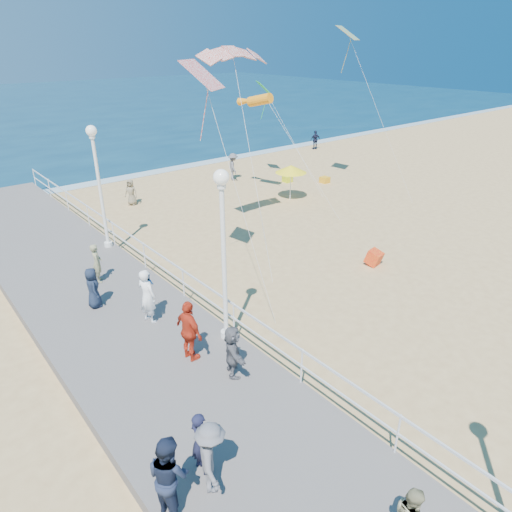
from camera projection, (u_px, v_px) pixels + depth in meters
ground at (339, 293)px, 17.53m from camera, size 160.00×160.00×0.00m
surf_line at (115, 179)px, 31.81m from camera, size 160.00×1.20×0.04m
boardwalk at (166, 370)px, 13.13m from camera, size 5.00×44.00×0.40m
railing at (234, 310)px, 14.09m from camera, size 0.05×42.00×0.55m
lamp_post_mid at (223, 241)px, 12.88m from camera, size 0.44×0.44×5.32m
lamp_post_far at (98, 175)px, 19.16m from camera, size 0.44×0.44×5.32m
woman_holding_toddler at (147, 296)px, 14.66m from camera, size 0.62×0.78×1.88m
toddler_held at (148, 284)px, 14.71m from camera, size 0.41×0.48×0.84m
spectator_0 at (201, 442)px, 9.54m from camera, size 0.41×0.59×1.54m
spectator_2 at (211, 458)px, 9.10m from camera, size 1.06×1.25×1.68m
spectator_3 at (189, 331)px, 12.89m from camera, size 0.53×1.13×1.89m
spectator_4 at (93, 288)px, 15.59m from camera, size 0.59×0.79×1.46m
spectator_5 at (233, 351)px, 12.35m from camera, size 1.02×1.47×1.53m
spectator_6 at (97, 263)px, 17.25m from camera, size 0.53×0.65×1.53m
spectator_7 at (169, 475)px, 8.64m from camera, size 0.86×1.02×1.85m
beach_walker_a at (233, 167)px, 31.38m from camera, size 1.14×1.38×1.86m
beach_walker_b at (315, 140)px, 40.42m from camera, size 1.04×0.69×1.64m
beach_walker_c at (131, 192)px, 26.65m from camera, size 0.85×0.88×1.52m
box_kite at (374, 259)px, 19.57m from camera, size 0.66×0.79×0.74m
beach_umbrella at (291, 169)px, 27.00m from camera, size 1.90×1.90×2.14m
beach_chair_left at (325, 180)px, 31.08m from camera, size 0.55×0.55×0.40m
beach_chair_right at (287, 179)px, 31.26m from camera, size 0.55×0.55×0.40m
kite_parafoil at (234, 51)px, 18.62m from camera, size 3.20×0.94×0.65m
kite_windsock at (260, 100)px, 25.51m from camera, size 1.00×2.65×1.07m
kite_diamond_multi at (348, 33)px, 26.06m from camera, size 1.73×1.63×0.77m
kite_diamond_green at (264, 88)px, 29.21m from camera, size 1.41×1.54×0.87m
kite_diamond_redwhite at (202, 75)px, 14.96m from camera, size 1.79×1.73×0.91m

